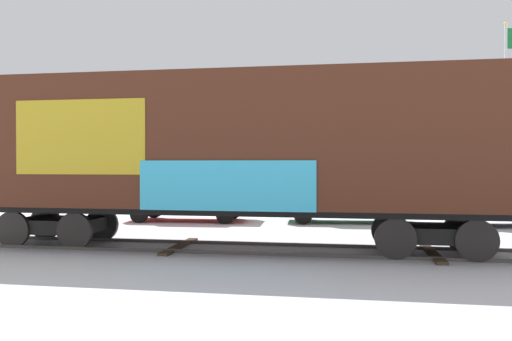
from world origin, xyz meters
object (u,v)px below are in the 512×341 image
Objects in this scene: freight_car at (233,145)px; parked_car_green at (344,198)px; parked_car_red at (186,198)px; flagpole at (512,89)px; parked_car_black at (501,203)px.

freight_car reaches higher than parked_car_green.
flagpole is at bearing 22.68° from parked_car_red.
parked_car_green is 5.28m from parked_car_black.
parked_car_red reaches higher than parked_car_black.
flagpole is at bearing 69.57° from parked_car_black.
parked_car_red is at bearing -178.77° from parked_car_black.
parked_car_red is (-3.06, 5.94, -1.74)m from freight_car.
parked_car_green is (2.72, 6.40, -1.71)m from freight_car.
parked_car_red is 11.05m from parked_car_black.
freight_car is 7.16m from parked_car_green.
freight_car is 10.25m from parked_car_black.
parked_car_green is (-7.20, -4.96, -4.50)m from flagpole.
freight_car is 3.07× the size of parked_car_red.
flagpole is at bearing 48.86° from freight_car.
parked_car_red is 1.08× the size of parked_car_black.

